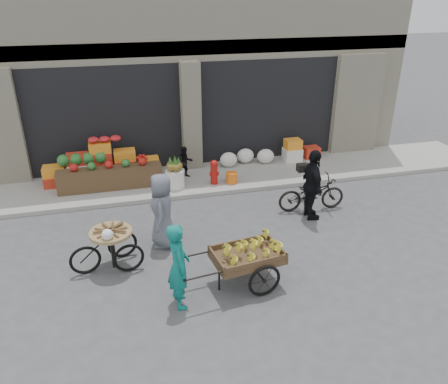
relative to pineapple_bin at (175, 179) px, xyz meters
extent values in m
plane|color=#424244|center=(0.75, -3.60, -0.37)|extent=(80.00, 80.00, 0.00)
cube|color=gray|center=(0.75, 0.50, -0.31)|extent=(18.00, 2.20, 0.12)
cube|color=beige|center=(0.75, 4.60, 3.13)|extent=(14.00, 6.00, 7.00)
cube|color=gray|center=(0.75, 1.75, 3.23)|extent=(14.00, 0.30, 0.40)
cube|color=black|center=(-1.73, 2.40, 1.30)|extent=(4.40, 1.60, 3.10)
cube|color=black|center=(3.23, 2.40, 1.30)|extent=(4.40, 1.60, 3.10)
cube|color=beige|center=(0.75, 1.55, 1.30)|extent=(0.55, 0.80, 3.22)
cube|color=brown|center=(-1.73, 0.35, 0.05)|extent=(2.80, 0.45, 0.60)
sphere|color=#1E5923|center=(-2.42, 0.85, 0.49)|extent=(0.34, 0.34, 0.34)
cylinder|color=silver|center=(0.00, 0.00, 0.00)|extent=(0.52, 0.52, 0.50)
cylinder|color=#A5140F|center=(1.10, -0.05, 0.03)|extent=(0.20, 0.20, 0.56)
sphere|color=#A5140F|center=(1.10, -0.05, 0.35)|extent=(0.22, 0.22, 0.22)
cylinder|color=orange|center=(1.60, -0.10, -0.10)|extent=(0.32, 0.32, 0.30)
ellipsoid|color=silver|center=(2.42, 1.10, -0.03)|extent=(1.70, 0.60, 0.44)
imported|color=black|center=(0.40, 0.60, 0.21)|extent=(0.51, 0.43, 0.93)
cube|color=brown|center=(0.71, -4.49, 0.22)|extent=(1.39, 1.00, 0.11)
torus|color=black|center=(0.92, -4.92, -0.05)|extent=(0.65, 0.14, 0.65)
torus|color=black|center=(0.79, -4.02, -0.05)|extent=(0.65, 0.14, 0.65)
cylinder|color=black|center=(0.15, -4.56, -0.10)|extent=(0.04, 0.04, 0.53)
imported|color=#0E6C64|center=(-0.62, -4.77, 0.45)|extent=(0.42, 0.61, 1.63)
cylinder|color=#9E7F51|center=(-1.74, -3.31, 0.43)|extent=(0.98, 0.98, 0.07)
cube|color=black|center=(-1.74, -3.31, 0.03)|extent=(0.09, 0.09, 0.80)
torus|color=black|center=(-1.44, -3.54, -0.06)|extent=(0.62, 0.17, 0.62)
torus|color=black|center=(-1.55, -2.99, -0.06)|extent=(0.62, 0.17, 0.62)
torus|color=black|center=(-2.28, -3.41, -0.06)|extent=(0.62, 0.17, 0.62)
imported|color=slate|center=(-0.65, -2.71, 0.47)|extent=(0.67, 0.90, 1.68)
imported|color=black|center=(3.19, -1.96, 0.08)|extent=(1.75, 0.70, 0.90)
imported|color=black|center=(2.99, -2.36, 0.51)|extent=(0.49, 1.06, 1.76)
camera|label=1|loc=(-1.39, -11.03, 4.85)|focal=35.00mm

